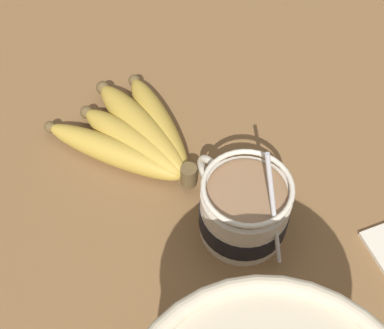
{
  "coord_description": "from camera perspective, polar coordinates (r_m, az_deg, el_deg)",
  "views": [
    {
      "loc": [
        -24.58,
        27.13,
        58.96
      ],
      "look_at": [
        5.15,
        4.62,
        7.19
      ],
      "focal_mm": 50.0,
      "sensor_mm": 36.0,
      "label": 1
    }
  ],
  "objects": [
    {
      "name": "coffee_mug",
      "position": [
        0.61,
        5.52,
        -4.85
      ],
      "size": [
        14.94,
        10.19,
        16.57
      ],
      "color": "beige",
      "rests_on": "table"
    },
    {
      "name": "banana_bunch",
      "position": [
        0.69,
        -5.92,
        3.12
      ],
      "size": [
        21.28,
        16.85,
        4.34
      ],
      "color": "brown",
      "rests_on": "table"
    },
    {
      "name": "table",
      "position": [
        0.68,
        5.74,
        -3.65
      ],
      "size": [
        117.66,
        117.66,
        3.24
      ],
      "color": "brown",
      "rests_on": "ground"
    }
  ]
}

